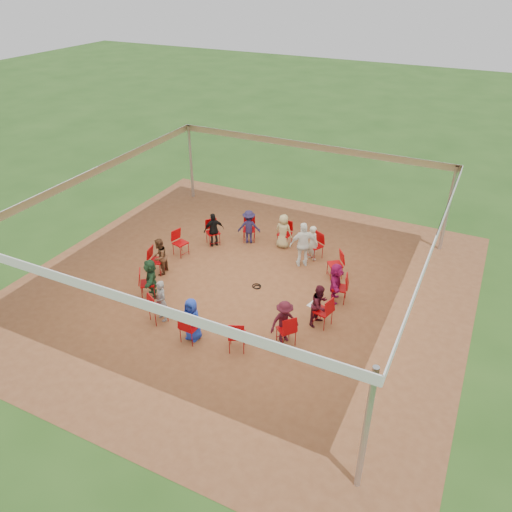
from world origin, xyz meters
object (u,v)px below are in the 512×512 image
at_px(person_seated_5, 214,230).
at_px(chair_8, 157,261).
at_px(person_seated_8, 161,301).
at_px(person_seated_9, 192,319).
at_px(chair_7, 180,243).
at_px(person_seated_4, 249,227).
at_px(person_seated_0, 320,305).
at_px(person_seated_2, 313,243).
at_px(person_seated_1, 336,283).
at_px(laptop, 315,304).
at_px(chair_3, 315,246).
at_px(chair_4, 285,234).
at_px(chair_11, 190,327).
at_px(chair_10, 158,307).
at_px(person_seated_10, 284,322).
at_px(person_seated_3, 283,231).
at_px(cable_coil, 257,286).
at_px(chair_2, 335,265).
at_px(chair_1, 339,288).
at_px(standing_person, 303,245).
at_px(chair_6, 213,233).
at_px(chair_13, 286,330).
at_px(person_seated_7, 151,278).
at_px(chair_12, 237,335).
at_px(person_seated_6, 160,257).
at_px(chair_5, 249,229).
at_px(chair_9, 147,283).

bearing_deg(person_seated_5, chair_8, 23.17).
relative_size(person_seated_8, person_seated_9, 1.00).
distance_m(chair_7, person_seated_4, 2.44).
bearing_deg(person_seated_8, person_seated_0, 51.43).
bearing_deg(person_seated_2, person_seated_4, 25.71).
height_order(person_seated_1, laptop, person_seated_1).
height_order(chair_3, person_seated_5, person_seated_5).
distance_m(chair_4, laptop, 4.26).
height_order(chair_11, person_seated_4, person_seated_4).
bearing_deg(chair_10, person_seated_5, 127.59).
bearing_deg(chair_7, chair_4, 141.43).
relative_size(chair_3, person_seated_9, 0.74).
bearing_deg(chair_3, person_seated_10, 127.59).
relative_size(person_seated_3, cable_coil, 3.35).
height_order(chair_10, person_seated_3, person_seated_3).
bearing_deg(chair_8, laptop, 77.83).
height_order(chair_2, person_seated_5, person_seated_5).
distance_m(chair_1, laptop, 1.25).
bearing_deg(standing_person, person_seated_10, 71.60).
distance_m(chair_2, standing_person, 1.22).
bearing_deg(chair_6, standing_person, 131.52).
relative_size(chair_10, person_seated_0, 0.74).
xyz_separation_m(chair_3, person_seated_1, (1.37, -2.02, 0.17)).
relative_size(chair_13, person_seated_7, 0.74).
xyz_separation_m(chair_2, chair_12, (-1.15, -4.33, 0.00)).
bearing_deg(person_seated_9, laptop, 40.78).
height_order(person_seated_9, laptop, person_seated_9).
distance_m(chair_12, person_seated_1, 3.50).
bearing_deg(chair_8, chair_13, 64.29).
bearing_deg(person_seated_6, person_seated_8, 25.71).
bearing_deg(chair_12, person_seated_2, 64.88).
bearing_deg(chair_12, person_seated_0, 28.26).
bearing_deg(person_seated_1, chair_7, 76.86).
relative_size(chair_12, laptop, 2.50).
xyz_separation_m(chair_6, person_seated_8, (0.90, -4.29, 0.17)).
bearing_deg(chair_5, chair_11, 77.14).
height_order(chair_6, person_seated_10, person_seated_10).
relative_size(chair_2, person_seated_0, 0.74).
bearing_deg(chair_9, chair_6, 141.43).
xyz_separation_m(person_seated_8, person_seated_9, (1.18, -0.31, 0.00)).
xyz_separation_m(chair_1, chair_2, (-0.51, 1.17, 0.00)).
distance_m(chair_11, person_seated_0, 3.50).
bearing_deg(cable_coil, person_seated_6, -168.11).
distance_m(person_seated_9, cable_coil, 2.97).
bearing_deg(person_seated_1, person_seated_10, 154.29).
relative_size(person_seated_3, laptop, 3.39).
xyz_separation_m(person_seated_5, cable_coil, (2.45, -1.66, -0.60)).
distance_m(chair_12, person_seated_5, 5.47).
bearing_deg(laptop, chair_11, 145.17).
relative_size(chair_6, person_seated_3, 0.74).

